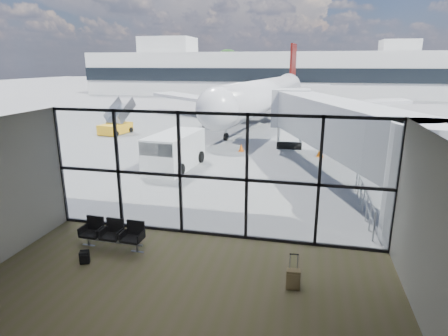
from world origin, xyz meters
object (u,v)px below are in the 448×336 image
at_px(seating_row, 113,232).
at_px(service_van, 174,151).
at_px(belt_loader, 217,120).
at_px(suitcase, 293,279).
at_px(mobile_stairs, 116,127).
at_px(backpack, 85,257).
at_px(airliner, 267,95).

distance_m(seating_row, service_van, 10.01).
bearing_deg(belt_loader, seating_row, -67.17).
xyz_separation_m(suitcase, service_van, (-7.49, 11.05, 0.76)).
relative_size(suitcase, mobile_stairs, 0.27).
bearing_deg(backpack, suitcase, -21.18).
bearing_deg(suitcase, service_van, 119.37).
height_order(seating_row, mobile_stairs, mobile_stairs).
relative_size(suitcase, belt_loader, 0.25).
relative_size(seating_row, service_van, 0.46).
bearing_deg(backpack, belt_loader, 73.26).
bearing_deg(airliner, belt_loader, -115.81).
relative_size(seating_row, airliner, 0.07).
bearing_deg(belt_loader, mobile_stairs, -126.74).
bearing_deg(belt_loader, suitcase, -54.93).
height_order(backpack, airliner, airliner).
xyz_separation_m(airliner, mobile_stairs, (-12.00, -12.04, -2.07)).
xyz_separation_m(seating_row, airliner, (1.60, 31.59, 2.12)).
bearing_deg(mobile_stairs, suitcase, -43.05).
bearing_deg(backpack, service_van, 73.96).
relative_size(airliner, mobile_stairs, 9.09).
relative_size(backpack, belt_loader, 0.11).
distance_m(belt_loader, mobile_stairs, 9.66).
distance_m(service_van, mobile_stairs, 13.18).
relative_size(backpack, airliner, 0.01).
distance_m(seating_row, backpack, 1.30).
height_order(service_van, mobile_stairs, mobile_stairs).
height_order(seating_row, belt_loader, belt_loader).
bearing_deg(seating_row, backpack, -104.77).
relative_size(service_van, mobile_stairs, 1.32).
xyz_separation_m(airliner, service_van, (-3.04, -21.70, -1.60)).
xyz_separation_m(suitcase, airliner, (-4.45, 32.75, 2.36)).
xyz_separation_m(backpack, service_van, (-1.08, 11.10, 0.86)).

